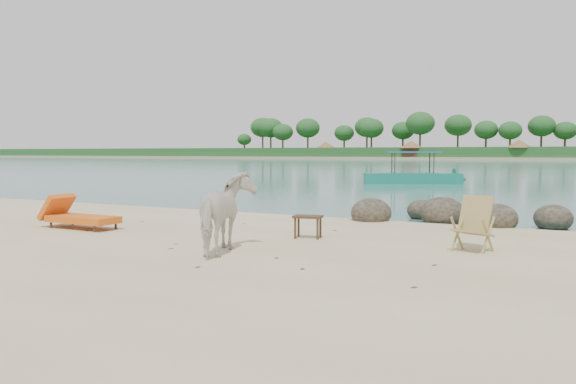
# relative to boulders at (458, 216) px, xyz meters

# --- Properties ---
(water) EXTENTS (400.00, 400.00, 0.00)m
(water) POSITION_rel_boulders_xyz_m (-3.23, 83.40, -0.17)
(water) COLOR #376E6F
(water) RESTS_ON ground
(far_shore) EXTENTS (420.00, 90.00, 1.40)m
(far_shore) POSITION_rel_boulders_xyz_m (-3.23, 163.40, -0.17)
(far_shore) COLOR tan
(far_shore) RESTS_ON ground
(far_scenery) EXTENTS (420.00, 18.00, 9.50)m
(far_scenery) POSITION_rel_boulders_xyz_m (-3.20, 130.10, 2.97)
(far_scenery) COLOR #1E4C1E
(far_scenery) RESTS_ON ground
(boulders) EXTENTS (6.26, 2.81, 0.85)m
(boulders) POSITION_rel_boulders_xyz_m (0.00, 0.00, 0.00)
(boulders) COLOR #2D281E
(boulders) RESTS_ON ground
(cow) EXTENTS (1.30, 1.86, 1.44)m
(cow) POSITION_rel_boulders_xyz_m (-2.74, -6.48, 0.55)
(cow) COLOR silver
(cow) RESTS_ON ground
(side_table) EXTENTS (0.65, 0.49, 0.47)m
(side_table) POSITION_rel_boulders_xyz_m (-2.21, -4.31, 0.06)
(side_table) COLOR #312113
(side_table) RESTS_ON ground
(lounge_chair) EXTENTS (2.23, 0.81, 0.67)m
(lounge_chair) POSITION_rel_boulders_xyz_m (-7.51, -5.39, 0.16)
(lounge_chair) COLOR #D54719
(lounge_chair) RESTS_ON ground
(deck_chair) EXTENTS (0.82, 0.86, 0.99)m
(deck_chair) POSITION_rel_boulders_xyz_m (1.07, -4.32, 0.33)
(deck_chair) COLOR #A18E50
(deck_chair) RESTS_ON ground
(boat_near) EXTENTS (6.37, 4.00, 3.10)m
(boat_near) POSITION_rel_boulders_xyz_m (-6.19, 18.40, 1.38)
(boat_near) COLOR #157561
(boat_near) RESTS_ON water
(dead_leaves) EXTENTS (8.49, 6.54, 0.00)m
(dead_leaves) POSITION_rel_boulders_xyz_m (-3.73, -6.04, -0.17)
(dead_leaves) COLOR brown
(dead_leaves) RESTS_ON ground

